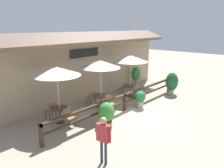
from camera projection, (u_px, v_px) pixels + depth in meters
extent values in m
plane|color=#9E937F|center=(140.00, 115.00, 11.50)|extent=(60.00, 60.00, 0.00)
cube|color=tan|center=(86.00, 71.00, 13.74)|extent=(14.00, 0.40, 3.60)
cube|color=brown|center=(91.00, 38.00, 12.86)|extent=(14.28, 1.48, 0.70)
cube|color=black|center=(85.00, 53.00, 13.12)|extent=(2.20, 0.04, 0.50)
cube|color=#3D2D1E|center=(125.00, 95.00, 11.95)|extent=(10.40, 0.14, 0.11)
cube|color=#3D2D1E|center=(125.00, 102.00, 12.06)|extent=(10.40, 0.10, 0.09)
cube|color=#3D2D1E|center=(41.00, 136.00, 8.35)|extent=(0.14, 0.14, 0.95)
cube|color=#3D2D1E|center=(125.00, 102.00, 12.06)|extent=(0.14, 0.14, 0.95)
cube|color=#3D2D1E|center=(169.00, 84.00, 15.77)|extent=(0.14, 0.14, 0.95)
cylinder|color=#B7B2A8|center=(59.00, 99.00, 10.34)|extent=(0.06, 0.06, 2.40)
cone|color=silver|center=(57.00, 71.00, 10.00)|extent=(2.20, 2.20, 0.40)
sphere|color=#B2ADA3|center=(57.00, 67.00, 9.94)|extent=(0.07, 0.07, 0.07)
cylinder|color=#4C3826|center=(59.00, 108.00, 10.46)|extent=(0.85, 0.85, 0.05)
cylinder|color=#333333|center=(60.00, 116.00, 10.55)|extent=(0.07, 0.07, 0.71)
cylinder|color=#333333|center=(60.00, 122.00, 10.64)|extent=(0.47, 0.47, 0.03)
cube|color=olive|center=(69.00, 118.00, 10.11)|extent=(0.45, 0.45, 0.05)
cube|color=olive|center=(66.00, 112.00, 10.16)|extent=(0.40, 0.06, 0.40)
cylinder|color=#2D2D2D|center=(69.00, 125.00, 9.91)|extent=(0.04, 0.04, 0.41)
cylinder|color=#2D2D2D|center=(76.00, 122.00, 10.20)|extent=(0.04, 0.04, 0.41)
cylinder|color=#2D2D2D|center=(64.00, 123.00, 10.14)|extent=(0.04, 0.04, 0.41)
cylinder|color=#2D2D2D|center=(70.00, 120.00, 10.42)|extent=(0.04, 0.04, 0.41)
cube|color=olive|center=(50.00, 111.00, 10.95)|extent=(0.42, 0.42, 0.05)
cube|color=olive|center=(52.00, 107.00, 10.77)|extent=(0.40, 0.04, 0.40)
cylinder|color=#2D2D2D|center=(52.00, 113.00, 11.27)|extent=(0.04, 0.04, 0.41)
cylinder|color=#2D2D2D|center=(45.00, 115.00, 10.99)|extent=(0.04, 0.04, 0.41)
cylinder|color=#2D2D2D|center=(56.00, 115.00, 11.02)|extent=(0.04, 0.04, 0.41)
cylinder|color=#2D2D2D|center=(50.00, 117.00, 10.75)|extent=(0.04, 0.04, 0.41)
cylinder|color=#B7B2A8|center=(101.00, 88.00, 12.26)|extent=(0.06, 0.06, 2.40)
cone|color=silver|center=(100.00, 64.00, 11.91)|extent=(2.20, 2.20, 0.40)
sphere|color=#B2ADA3|center=(100.00, 60.00, 11.86)|extent=(0.07, 0.07, 0.07)
cylinder|color=#4C3826|center=(101.00, 95.00, 12.37)|extent=(0.85, 0.85, 0.05)
cylinder|color=#333333|center=(101.00, 102.00, 12.47)|extent=(0.07, 0.07, 0.71)
cylinder|color=#333333|center=(101.00, 107.00, 12.56)|extent=(0.47, 0.47, 0.03)
cube|color=olive|center=(110.00, 104.00, 11.91)|extent=(0.51, 0.51, 0.05)
cube|color=olive|center=(108.00, 99.00, 12.00)|extent=(0.40, 0.13, 0.40)
cylinder|color=#2D2D2D|center=(109.00, 110.00, 11.71)|extent=(0.04, 0.04, 0.41)
cylinder|color=#2D2D2D|center=(115.00, 108.00, 11.92)|extent=(0.04, 0.04, 0.41)
cylinder|color=#2D2D2D|center=(106.00, 108.00, 12.01)|extent=(0.04, 0.04, 0.41)
cylinder|color=#2D2D2D|center=(111.00, 106.00, 12.22)|extent=(0.04, 0.04, 0.41)
cube|color=olive|center=(91.00, 98.00, 12.91)|extent=(0.51, 0.51, 0.05)
cube|color=olive|center=(92.00, 95.00, 12.70)|extent=(0.40, 0.13, 0.40)
cylinder|color=#2D2D2D|center=(92.00, 100.00, 13.23)|extent=(0.04, 0.04, 0.41)
cylinder|color=#2D2D2D|center=(87.00, 101.00, 13.01)|extent=(0.04, 0.04, 0.41)
cylinder|color=#2D2D2D|center=(95.00, 102.00, 12.92)|extent=(0.04, 0.04, 0.41)
cylinder|color=#2D2D2D|center=(90.00, 103.00, 12.71)|extent=(0.04, 0.04, 0.41)
cylinder|color=#B7B2A8|center=(130.00, 79.00, 14.30)|extent=(0.06, 0.06, 2.40)
cone|color=silver|center=(131.00, 59.00, 13.96)|extent=(2.20, 2.20, 0.40)
sphere|color=#B2ADA3|center=(131.00, 55.00, 13.91)|extent=(0.07, 0.07, 0.07)
cylinder|color=#4C3826|center=(130.00, 86.00, 14.42)|extent=(0.85, 0.85, 0.05)
cylinder|color=#333333|center=(130.00, 91.00, 14.51)|extent=(0.07, 0.07, 0.71)
cylinder|color=#333333|center=(130.00, 96.00, 14.60)|extent=(0.47, 0.47, 0.03)
cube|color=olive|center=(138.00, 92.00, 14.00)|extent=(0.51, 0.51, 0.05)
cube|color=olive|center=(136.00, 88.00, 14.09)|extent=(0.40, 0.13, 0.40)
cylinder|color=#2D2D2D|center=(138.00, 97.00, 13.80)|extent=(0.04, 0.04, 0.41)
cylinder|color=#2D2D2D|center=(142.00, 96.00, 14.01)|extent=(0.04, 0.04, 0.41)
cylinder|color=#2D2D2D|center=(134.00, 96.00, 14.10)|extent=(0.04, 0.04, 0.41)
cylinder|color=#2D2D2D|center=(138.00, 95.00, 14.31)|extent=(0.04, 0.04, 0.41)
cube|color=olive|center=(122.00, 88.00, 14.97)|extent=(0.49, 0.49, 0.05)
cube|color=olive|center=(125.00, 85.00, 14.82)|extent=(0.40, 0.10, 0.40)
cylinder|color=#2D2D2D|center=(121.00, 90.00, 15.28)|extent=(0.04, 0.04, 0.41)
cylinder|color=#2D2D2D|center=(119.00, 92.00, 14.97)|extent=(0.04, 0.04, 0.41)
cylinder|color=#2D2D2D|center=(126.00, 91.00, 15.09)|extent=(0.04, 0.04, 0.41)
cylinder|color=#2D2D2D|center=(123.00, 92.00, 14.78)|extent=(0.04, 0.04, 0.41)
cylinder|color=#B7AD99|center=(140.00, 104.00, 12.58)|extent=(0.38, 0.38, 0.38)
cylinder|color=#B7AD99|center=(140.00, 101.00, 12.54)|extent=(0.41, 0.41, 0.04)
ellipsoid|color=#287033|center=(140.00, 97.00, 12.46)|extent=(0.65, 0.58, 0.65)
cylinder|color=brown|center=(106.00, 123.00, 10.36)|extent=(0.50, 0.50, 0.22)
cylinder|color=brown|center=(106.00, 121.00, 10.33)|extent=(0.54, 0.54, 0.04)
ellipsoid|color=#3D8E38|center=(106.00, 112.00, 10.22)|extent=(0.81, 0.73, 0.96)
cylinder|color=#B7AD99|center=(171.00, 92.00, 15.11)|extent=(0.35, 0.35, 0.33)
cylinder|color=#B7AD99|center=(171.00, 90.00, 15.07)|extent=(0.37, 0.37, 0.04)
ellipsoid|color=#1E5B2D|center=(172.00, 82.00, 14.93)|extent=(0.91, 0.82, 1.27)
cylinder|color=#B7AD99|center=(136.00, 84.00, 17.05)|extent=(0.32, 0.32, 0.31)
cylinder|color=#B7AD99|center=(136.00, 83.00, 17.02)|extent=(0.35, 0.35, 0.04)
cylinder|color=brown|center=(136.00, 80.00, 16.97)|extent=(0.06, 0.06, 0.32)
ellipsoid|color=#338442|center=(136.00, 74.00, 16.84)|extent=(0.71, 0.64, 1.07)
cylinder|color=#2D334C|center=(106.00, 153.00, 7.30)|extent=(0.09, 0.09, 0.85)
cylinder|color=#2D334C|center=(102.00, 151.00, 7.39)|extent=(0.09, 0.09, 0.85)
cube|color=#B23333|center=(103.00, 133.00, 7.16)|extent=(0.27, 0.49, 0.60)
cylinder|color=#B23333|center=(110.00, 135.00, 7.03)|extent=(0.07, 0.07, 0.57)
cylinder|color=#B23333|center=(97.00, 131.00, 7.30)|extent=(0.07, 0.07, 0.57)
sphere|color=tan|center=(103.00, 121.00, 7.05)|extent=(0.23, 0.23, 0.23)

